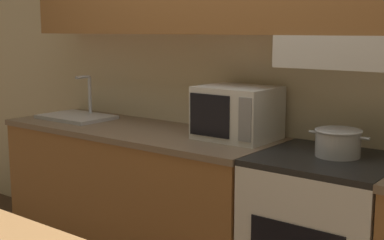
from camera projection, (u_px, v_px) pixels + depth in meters
wall_back at (240, 22)px, 3.08m from camera, size 5.41×0.38×2.55m
lower_counter_main at (138, 198)px, 3.43m from camera, size 1.87×0.66×0.91m
cooking_pot at (338, 142)px, 2.59m from camera, size 0.31×0.23×0.13m
microwave at (237, 113)px, 3.00m from camera, size 0.42×0.35×0.30m
sink_basin at (77, 116)px, 3.70m from camera, size 0.49×0.34×0.29m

